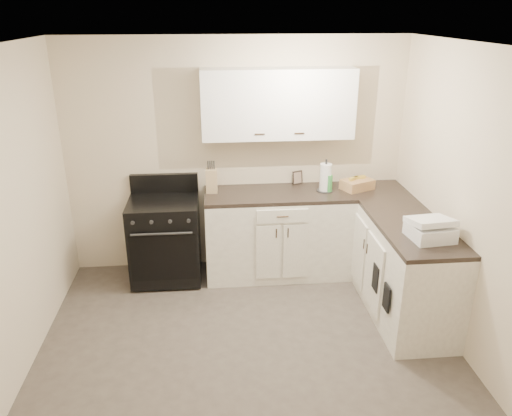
{
  "coord_description": "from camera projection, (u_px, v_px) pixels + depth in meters",
  "views": [
    {
      "loc": [
        -0.27,
        -3.37,
        2.73
      ],
      "look_at": [
        0.13,
        0.85,
        1.03
      ],
      "focal_mm": 35.0,
      "sensor_mm": 36.0,
      "label": 1
    }
  ],
  "objects": [
    {
      "name": "countertop_right",
      "position": [
        400.0,
        214.0,
        4.73
      ],
      "size": [
        0.6,
        1.9,
        0.04
      ],
      "primitive_type": "cube",
      "color": "black",
      "rests_on": "base_cabinets_right"
    },
    {
      "name": "upper_cabinets",
      "position": [
        278.0,
        104.0,
        5.03
      ],
      "size": [
        1.55,
        0.3,
        0.7
      ],
      "primitive_type": "cube",
      "color": "white",
      "rests_on": "wall_back"
    },
    {
      "name": "countertop_back",
      "position": [
        278.0,
        194.0,
        5.24
      ],
      "size": [
        1.55,
        0.6,
        0.04
      ],
      "primitive_type": "cube",
      "color": "black",
      "rests_on": "base_cabinets_back"
    },
    {
      "name": "soap_bottle",
      "position": [
        329.0,
        184.0,
        5.21
      ],
      "size": [
        0.08,
        0.08,
        0.19
      ],
      "primitive_type": "cylinder",
      "rotation": [
        0.0,
        0.0,
        -0.25
      ],
      "color": "green",
      "rests_on": "countertop_back"
    },
    {
      "name": "base_cabinets_right",
      "position": [
        395.0,
        258.0,
        4.9
      ],
      "size": [
        0.6,
        1.9,
        0.9
      ],
      "primitive_type": "cube",
      "color": "white",
      "rests_on": "floor"
    },
    {
      "name": "paper_towel",
      "position": [
        326.0,
        178.0,
        5.22
      ],
      "size": [
        0.14,
        0.14,
        0.3
      ],
      "primitive_type": "cylinder",
      "rotation": [
        0.0,
        0.0,
        -0.2
      ],
      "color": "white",
      "rests_on": "countertop_back"
    },
    {
      "name": "knife_block",
      "position": [
        212.0,
        181.0,
        5.19
      ],
      "size": [
        0.12,
        0.11,
        0.25
      ],
      "primitive_type": "cube",
      "rotation": [
        0.0,
        0.0,
        -0.06
      ],
      "color": "tan",
      "rests_on": "countertop_back"
    },
    {
      "name": "ceiling",
      "position": [
        249.0,
        47.0,
        3.23
      ],
      "size": [
        3.6,
        3.6,
        0.0
      ],
      "primitive_type": "plane",
      "color": "white",
      "rests_on": "wall_back"
    },
    {
      "name": "oven_mitt_far",
      "position": [
        376.0,
        278.0,
        4.5
      ],
      "size": [
        0.02,
        0.14,
        0.25
      ],
      "primitive_type": "cube",
      "color": "black",
      "rests_on": "base_cabinets_right"
    },
    {
      "name": "wall_right",
      "position": [
        482.0,
        215.0,
        3.85
      ],
      "size": [
        0.0,
        3.6,
        3.6
      ],
      "primitive_type": "plane",
      "rotation": [
        1.57,
        0.0,
        -1.57
      ],
      "color": "beige",
      "rests_on": "ground"
    },
    {
      "name": "wall_front",
      "position": [
        285.0,
        401.0,
        2.03
      ],
      "size": [
        3.6,
        0.0,
        3.6
      ],
      "primitive_type": "plane",
      "rotation": [
        -1.57,
        0.0,
        0.0
      ],
      "color": "beige",
      "rests_on": "ground"
    },
    {
      "name": "base_cabinets_back",
      "position": [
        278.0,
        235.0,
        5.41
      ],
      "size": [
        1.55,
        0.6,
        0.9
      ],
      "primitive_type": "cube",
      "color": "white",
      "rests_on": "floor"
    },
    {
      "name": "oven_mitt_near",
      "position": [
        387.0,
        298.0,
        4.23
      ],
      "size": [
        0.02,
        0.14,
        0.23
      ],
      "primitive_type": "cube",
      "color": "black",
      "rests_on": "base_cabinets_right"
    },
    {
      "name": "countertop_grill",
      "position": [
        430.0,
        232.0,
        4.16
      ],
      "size": [
        0.37,
        0.35,
        0.12
      ],
      "primitive_type": "cube",
      "rotation": [
        0.0,
        0.0,
        0.1
      ],
      "color": "white",
      "rests_on": "countertop_right"
    },
    {
      "name": "wall_back",
      "position": [
        236.0,
        157.0,
        5.35
      ],
      "size": [
        3.6,
        0.0,
        3.6
      ],
      "primitive_type": "plane",
      "rotation": [
        1.57,
        0.0,
        0.0
      ],
      "color": "beige",
      "rests_on": "ground"
    },
    {
      "name": "picture_frame",
      "position": [
        298.0,
        177.0,
        5.46
      ],
      "size": [
        0.12,
        0.08,
        0.15
      ],
      "primitive_type": "cube",
      "rotation": [
        -0.14,
        0.0,
        0.38
      ],
      "color": "black",
      "rests_on": "countertop_back"
    },
    {
      "name": "floor",
      "position": [
        250.0,
        361.0,
        4.16
      ],
      "size": [
        3.6,
        3.6,
        0.0
      ],
      "primitive_type": "plane",
      "color": "#473F38",
      "rests_on": "ground"
    },
    {
      "name": "stove",
      "position": [
        166.0,
        239.0,
        5.28
      ],
      "size": [
        0.72,
        0.62,
        0.87
      ],
      "primitive_type": "cube",
      "color": "black",
      "rests_on": "floor"
    },
    {
      "name": "wicker_basket",
      "position": [
        357.0,
        184.0,
        5.31
      ],
      "size": [
        0.38,
        0.32,
        0.11
      ],
      "primitive_type": "cube",
      "rotation": [
        0.0,
        0.0,
        0.42
      ],
      "color": "tan",
      "rests_on": "countertop_right"
    }
  ]
}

